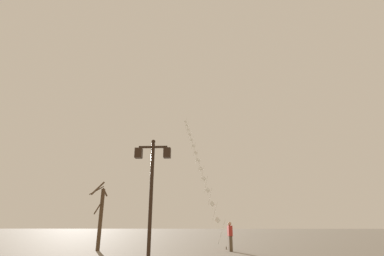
# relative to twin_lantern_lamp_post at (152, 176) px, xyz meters

# --- Properties ---
(ground_plane) EXTENTS (160.00, 160.00, 0.00)m
(ground_plane) POSITION_rel_twin_lantern_lamp_post_xyz_m (2.51, 10.17, -3.36)
(ground_plane) COLOR #756B5B
(twin_lantern_lamp_post) EXTENTS (1.43, 0.28, 4.85)m
(twin_lantern_lamp_post) POSITION_rel_twin_lantern_lamp_post_xyz_m (0.00, 0.00, 0.00)
(twin_lantern_lamp_post) COLOR black
(twin_lantern_lamp_post) RESTS_ON ground_plane
(kite_train) EXTENTS (4.48, 23.44, 17.51)m
(kite_train) POSITION_rel_twin_lantern_lamp_post_xyz_m (1.25, 21.23, 5.69)
(kite_train) COLOR brown
(kite_train) RESTS_ON ground_plane
(kite_flyer) EXTENTS (0.30, 0.62, 1.71)m
(kite_flyer) POSITION_rel_twin_lantern_lamp_post_xyz_m (3.61, 7.77, -2.45)
(kite_flyer) COLOR brown
(kite_flyer) RESTS_ON ground_plane
(bare_tree) EXTENTS (0.69, 2.01, 4.26)m
(bare_tree) POSITION_rel_twin_lantern_lamp_post_xyz_m (-4.64, 7.85, -1.23)
(bare_tree) COLOR #4C3826
(bare_tree) RESTS_ON ground_plane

